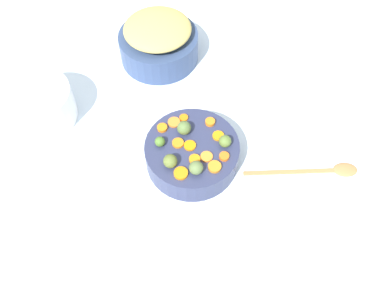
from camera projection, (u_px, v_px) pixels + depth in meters
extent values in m
cube|color=white|center=(204.00, 154.00, 1.23)|extent=(2.40, 2.40, 0.02)
cylinder|color=#2D3252|center=(192.00, 154.00, 1.17)|extent=(0.27, 0.27, 0.08)
cylinder|color=navy|center=(159.00, 47.00, 1.40)|extent=(0.27, 0.27, 0.10)
ellipsoid|color=tan|center=(157.00, 29.00, 1.34)|extent=(0.23, 0.23, 0.05)
cylinder|color=orange|center=(224.00, 156.00, 1.11)|extent=(0.04, 0.04, 0.01)
cylinder|color=orange|center=(207.00, 157.00, 1.11)|extent=(0.05, 0.05, 0.01)
cylinder|color=orange|center=(195.00, 160.00, 1.11)|extent=(0.03, 0.03, 0.01)
cylinder|color=orange|center=(181.00, 173.00, 1.08)|extent=(0.05, 0.05, 0.01)
cylinder|color=orange|center=(174.00, 122.00, 1.18)|extent=(0.05, 0.05, 0.01)
cylinder|color=orange|center=(215.00, 167.00, 1.09)|extent=(0.04, 0.04, 0.01)
cylinder|color=orange|center=(218.00, 136.00, 1.15)|extent=(0.04, 0.04, 0.01)
cylinder|color=orange|center=(190.00, 146.00, 1.13)|extent=(0.04, 0.04, 0.01)
cylinder|color=orange|center=(178.00, 143.00, 1.14)|extent=(0.03, 0.03, 0.01)
cylinder|color=orange|center=(210.00, 122.00, 1.18)|extent=(0.04, 0.04, 0.01)
cylinder|color=orange|center=(184.00, 118.00, 1.19)|extent=(0.03, 0.03, 0.01)
cylinder|color=orange|center=(162.00, 128.00, 1.17)|extent=(0.04, 0.04, 0.01)
sphere|color=#4C732B|center=(160.00, 142.00, 1.13)|extent=(0.03, 0.03, 0.03)
sphere|color=#596E3E|center=(196.00, 168.00, 1.07)|extent=(0.04, 0.04, 0.04)
sphere|color=#5C6B2E|center=(170.00, 161.00, 1.09)|extent=(0.04, 0.04, 0.04)
sphere|color=#546E39|center=(184.00, 128.00, 1.15)|extent=(0.04, 0.04, 0.04)
sphere|color=#587132|center=(225.00, 141.00, 1.12)|extent=(0.04, 0.04, 0.04)
cube|color=#AF7A47|center=(291.00, 172.00, 1.18)|extent=(0.21, 0.20, 0.01)
ellipsoid|color=#AF7A47|center=(345.00, 170.00, 1.18)|extent=(0.08, 0.08, 0.01)
cylinder|color=white|center=(38.00, 105.00, 1.25)|extent=(0.22, 0.22, 0.12)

